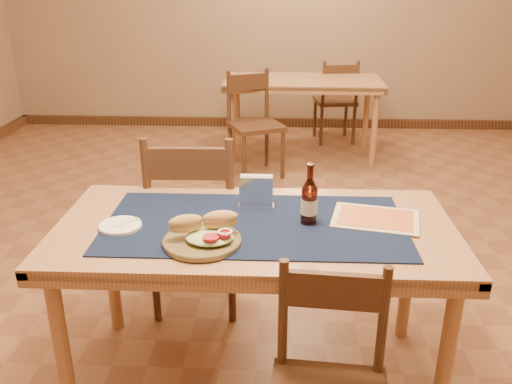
{
  "coord_description": "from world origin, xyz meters",
  "views": [
    {
      "loc": [
        0.09,
        -2.77,
        1.69
      ],
      "look_at": [
        0.0,
        -0.7,
        0.85
      ],
      "focal_mm": 38.0,
      "sensor_mm": 36.0,
      "label": 1
    }
  ],
  "objects_px": {
    "sandwich_plate": "(204,236)",
    "napkin_holder": "(256,192)",
    "chair_main_far": "(195,219)",
    "beer_bottle": "(309,202)",
    "main_table": "(255,243)",
    "back_table": "(303,88)"
  },
  "relations": [
    {
      "from": "main_table",
      "to": "back_table",
      "type": "distance_m",
      "value": 3.24
    },
    {
      "from": "sandwich_plate",
      "to": "beer_bottle",
      "type": "bearing_deg",
      "value": 26.37
    },
    {
      "from": "main_table",
      "to": "napkin_holder",
      "type": "distance_m",
      "value": 0.23
    },
    {
      "from": "beer_bottle",
      "to": "napkin_holder",
      "type": "xyz_separation_m",
      "value": [
        -0.22,
        0.16,
        -0.03
      ]
    },
    {
      "from": "sandwich_plate",
      "to": "chair_main_far",
      "type": "bearing_deg",
      "value": 102.01
    },
    {
      "from": "beer_bottle",
      "to": "napkin_holder",
      "type": "distance_m",
      "value": 0.27
    },
    {
      "from": "chair_main_far",
      "to": "beer_bottle",
      "type": "height_order",
      "value": "beer_bottle"
    },
    {
      "from": "chair_main_far",
      "to": "beer_bottle",
      "type": "bearing_deg",
      "value": -44.06
    },
    {
      "from": "sandwich_plate",
      "to": "back_table",
      "type": "bearing_deg",
      "value": 81.77
    },
    {
      "from": "main_table",
      "to": "beer_bottle",
      "type": "bearing_deg",
      "value": 3.69
    },
    {
      "from": "sandwich_plate",
      "to": "napkin_holder",
      "type": "xyz_separation_m",
      "value": [
        0.18,
        0.36,
        0.03
      ]
    },
    {
      "from": "sandwich_plate",
      "to": "beer_bottle",
      "type": "xyz_separation_m",
      "value": [
        0.39,
        0.2,
        0.06
      ]
    },
    {
      "from": "main_table",
      "to": "napkin_holder",
      "type": "height_order",
      "value": "napkin_holder"
    },
    {
      "from": "beer_bottle",
      "to": "napkin_holder",
      "type": "relative_size",
      "value": 1.62
    },
    {
      "from": "chair_main_far",
      "to": "napkin_holder",
      "type": "distance_m",
      "value": 0.58
    },
    {
      "from": "back_table",
      "to": "beer_bottle",
      "type": "height_order",
      "value": "beer_bottle"
    },
    {
      "from": "back_table",
      "to": "sandwich_plate",
      "type": "relative_size",
      "value": 5.09
    },
    {
      "from": "sandwich_plate",
      "to": "napkin_holder",
      "type": "distance_m",
      "value": 0.4
    },
    {
      "from": "main_table",
      "to": "napkin_holder",
      "type": "relative_size",
      "value": 10.38
    },
    {
      "from": "sandwich_plate",
      "to": "beer_bottle",
      "type": "height_order",
      "value": "beer_bottle"
    },
    {
      "from": "main_table",
      "to": "chair_main_far",
      "type": "height_order",
      "value": "chair_main_far"
    },
    {
      "from": "main_table",
      "to": "chair_main_far",
      "type": "bearing_deg",
      "value": 121.51
    }
  ]
}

